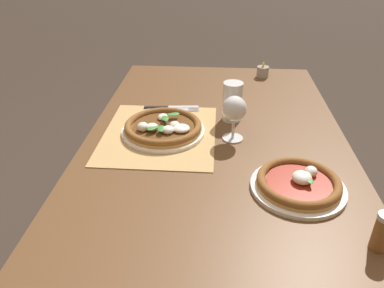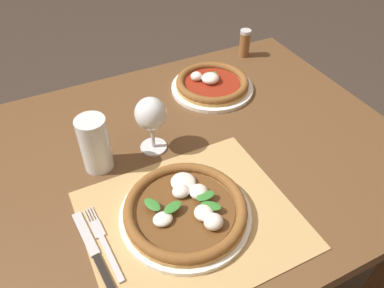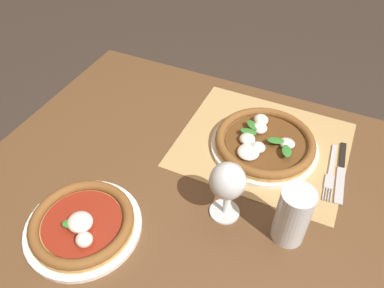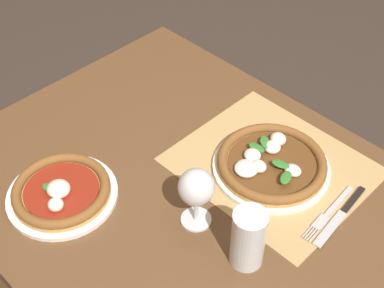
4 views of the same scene
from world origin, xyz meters
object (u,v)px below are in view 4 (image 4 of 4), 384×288
object	(u,v)px
wine_glass	(196,189)
fork	(329,213)
knife	(340,216)
pint_glass	(248,239)
pizza_far	(61,192)
pizza_near	(271,163)

from	to	relation	value
wine_glass	fork	size ratio (longest dim) A/B	0.77
wine_glass	fork	bearing A→B (deg)	-131.93
fork	knife	distance (m)	0.03
pint_glass	fork	distance (m)	0.24
pizza_far	pint_glass	size ratio (longest dim) A/B	1.79
pizza_far	wine_glass	xyz separation A→B (m)	(-0.27, -0.17, 0.09)
pizza_far	wine_glass	distance (m)	0.33
pizza_far	fork	world-z (taller)	pizza_far
pizza_far	pint_glass	distance (m)	0.45
pizza_far	knife	bearing A→B (deg)	-140.38
pizza_far	fork	xyz separation A→B (m)	(-0.47, -0.40, -0.01)
pizza_near	knife	bearing A→B (deg)	179.15
pint_glass	fork	world-z (taller)	pint_glass
pizza_far	wine_glass	size ratio (longest dim) A/B	1.67
fork	pint_glass	bearing A→B (deg)	76.00
pizza_near	knife	xyz separation A→B (m)	(-0.21, 0.00, -0.02)
wine_glass	knife	world-z (taller)	wine_glass
pizza_near	wine_glass	size ratio (longest dim) A/B	1.86
wine_glass	pint_glass	distance (m)	0.15
fork	knife	bearing A→B (deg)	-154.71
wine_glass	fork	xyz separation A→B (m)	(-0.20, -0.22, -0.10)
pizza_near	knife	world-z (taller)	pizza_near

